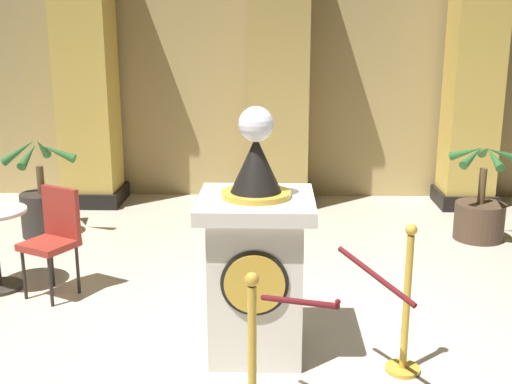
{
  "coord_description": "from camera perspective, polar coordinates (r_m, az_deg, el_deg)",
  "views": [
    {
      "loc": [
        -0.05,
        -4.39,
        2.33
      ],
      "look_at": [
        -0.17,
        -0.1,
        1.21
      ],
      "focal_mm": 44.87,
      "sensor_mm": 36.0,
      "label": 1
    }
  ],
  "objects": [
    {
      "name": "potted_palm_left",
      "position": [
        7.66,
        -18.49,
        -1.21
      ],
      "size": [
        0.85,
        0.85,
        1.14
      ],
      "color": "#2D2823",
      "rests_on": "ground_plane"
    },
    {
      "name": "ground_plane",
      "position": [
        4.97,
        2.07,
        -13.39
      ],
      "size": [
        10.5,
        10.5,
        0.0
      ],
      "primitive_type": "plane",
      "color": "beige"
    },
    {
      "name": "pedestal_clock",
      "position": [
        4.58,
        -0.0,
        -6.06
      ],
      "size": [
        0.81,
        0.81,
        1.81
      ],
      "color": "silver",
      "rests_on": "ground_plane"
    },
    {
      "name": "stanchion_far",
      "position": [
        4.56,
        13.19,
        -11.15
      ],
      "size": [
        0.24,
        0.24,
        1.07
      ],
      "color": "gold",
      "rests_on": "ground_plane"
    },
    {
      "name": "potted_palm_right",
      "position": [
        7.56,
        19.32,
        -1.65
      ],
      "size": [
        0.77,
        0.81,
        1.11
      ],
      "color": "#4C3828",
      "rests_on": "ground_plane"
    },
    {
      "name": "column_left",
      "position": [
        8.7,
        -14.89,
        10.33
      ],
      "size": [
        0.82,
        0.82,
        3.54
      ],
      "color": "black",
      "rests_on": "ground_plane"
    },
    {
      "name": "velvet_rope",
      "position": [
        3.95,
        7.35,
        -8.52
      ],
      "size": [
        0.95,
        0.95,
        0.22
      ],
      "color": "#591419"
    },
    {
      "name": "back_wall",
      "position": [
        8.86,
        2.01,
        11.43
      ],
      "size": [
        10.5,
        0.16,
        3.68
      ],
      "primitive_type": "cube",
      "color": "tan",
      "rests_on": "ground_plane"
    },
    {
      "name": "column_centre_rear",
      "position": [
        8.35,
        2.02,
        10.64
      ],
      "size": [
        0.92,
        0.92,
        3.54
      ],
      "color": "black",
      "rests_on": "ground_plane"
    },
    {
      "name": "cafe_chair_red",
      "position": [
        5.89,
        -17.52,
        -3.44
      ],
      "size": [
        0.54,
        0.54,
        0.96
      ],
      "color": "black",
      "rests_on": "ground_plane"
    },
    {
      "name": "column_right",
      "position": [
        8.73,
        18.86,
        10.06
      ],
      "size": [
        0.75,
        0.75,
        3.54
      ],
      "color": "black",
      "rests_on": "ground_plane"
    }
  ]
}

